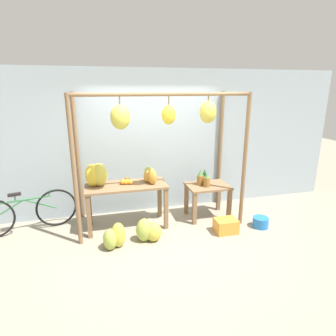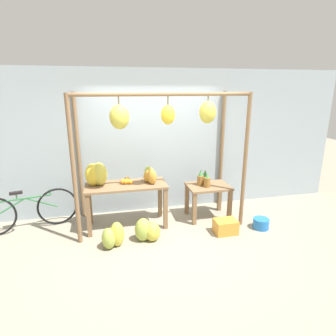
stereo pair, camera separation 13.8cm
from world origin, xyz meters
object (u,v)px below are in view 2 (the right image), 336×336
(pineapple_cluster, at_px, (204,179))
(fruit_crate_white, at_px, (225,227))
(banana_pile_on_table, at_px, (96,174))
(papaya_pile, at_px, (150,176))
(banana_pile_ground_right, at_px, (147,231))
(orange_pile, at_px, (126,181))
(banana_pile_ground_left, at_px, (112,236))
(parked_bicycle, at_px, (27,211))
(blue_bucket, at_px, (261,223))

(pineapple_cluster, xyz_separation_m, fruit_crate_white, (0.16, -0.70, -0.65))
(banana_pile_on_table, bearing_deg, papaya_pile, -4.48)
(pineapple_cluster, relative_size, banana_pile_ground_right, 0.72)
(orange_pile, distance_m, papaya_pile, 0.43)
(banana_pile_ground_left, bearing_deg, papaya_pile, 42.15)
(fruit_crate_white, xyz_separation_m, papaya_pile, (-1.21, 0.64, 0.81))
(banana_pile_ground_right, distance_m, parked_bicycle, 2.17)
(pineapple_cluster, height_order, fruit_crate_white, pineapple_cluster)
(banana_pile_on_table, bearing_deg, orange_pile, -0.61)
(blue_bucket, bearing_deg, parked_bicycle, 167.91)
(orange_pile, relative_size, fruit_crate_white, 0.59)
(blue_bucket, xyz_separation_m, papaya_pile, (-1.90, 0.62, 0.84))
(banana_pile_on_table, distance_m, fruit_crate_white, 2.41)
(pineapple_cluster, xyz_separation_m, banana_pile_ground_right, (-1.20, -0.65, -0.59))
(banana_pile_ground_right, xyz_separation_m, papaya_pile, (0.16, 0.58, 0.75))
(pineapple_cluster, xyz_separation_m, banana_pile_ground_left, (-1.76, -0.72, -0.59))
(blue_bucket, bearing_deg, fruit_crate_white, -178.58)
(banana_pile_on_table, distance_m, banana_pile_ground_left, 1.11)
(banana_pile_ground_left, bearing_deg, orange_pile, 67.09)
(orange_pile, height_order, parked_bicycle, orange_pile)
(banana_pile_ground_left, relative_size, banana_pile_ground_right, 0.98)
(orange_pile, relative_size, parked_bicycle, 0.13)
(orange_pile, bearing_deg, banana_pile_ground_left, -112.91)
(banana_pile_on_table, bearing_deg, pineapple_cluster, -0.12)
(banana_pile_on_table, bearing_deg, parked_bicycle, 171.73)
(pineapple_cluster, xyz_separation_m, papaya_pile, (-1.04, -0.07, 0.16))
(orange_pile, xyz_separation_m, fruit_crate_white, (1.63, -0.70, -0.72))
(banana_pile_ground_right, distance_m, papaya_pile, 0.97)
(fruit_crate_white, bearing_deg, banana_pile_ground_right, 177.85)
(banana_pile_ground_right, height_order, papaya_pile, papaya_pile)
(banana_pile_on_table, xyz_separation_m, pineapple_cluster, (1.97, -0.00, -0.23))
(banana_pile_on_table, relative_size, papaya_pile, 1.16)
(parked_bicycle, bearing_deg, blue_bucket, -12.09)
(pineapple_cluster, height_order, banana_pile_ground_right, pineapple_cluster)
(banana_pile_ground_right, height_order, fruit_crate_white, banana_pile_ground_right)
(banana_pile_ground_right, height_order, blue_bucket, banana_pile_ground_right)
(fruit_crate_white, height_order, blue_bucket, fruit_crate_white)
(banana_pile_ground_left, bearing_deg, blue_bucket, 0.73)
(pineapple_cluster, distance_m, fruit_crate_white, 0.97)
(banana_pile_on_table, xyz_separation_m, fruit_crate_white, (2.13, -0.71, -0.88))
(fruit_crate_white, bearing_deg, banana_pile_on_table, 161.65)
(orange_pile, distance_m, fruit_crate_white, 1.91)
(orange_pile, relative_size, banana_pile_ground_left, 0.54)
(fruit_crate_white, bearing_deg, orange_pile, 156.64)
(blue_bucket, xyz_separation_m, parked_bicycle, (-4.05, 0.87, 0.27))
(banana_pile_ground_left, bearing_deg, pineapple_cluster, 22.18)
(banana_pile_on_table, relative_size, banana_pile_ground_right, 1.03)
(pineapple_cluster, relative_size, blue_bucket, 1.09)
(banana_pile_on_table, height_order, orange_pile, banana_pile_on_table)
(banana_pile_ground_left, relative_size, fruit_crate_white, 1.09)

